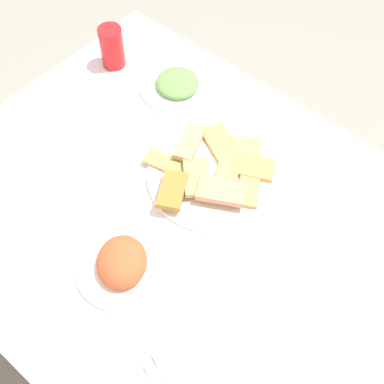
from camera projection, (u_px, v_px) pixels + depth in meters
ground_plane at (182, 324)px, 1.86m from camera, size 6.00×6.00×0.00m
dining_table at (179, 229)px, 1.33m from camera, size 1.19×0.95×0.71m
pide_platter at (213, 173)px, 1.32m from camera, size 0.32×0.33×0.05m
salad_plate_greens at (122, 263)px, 1.18m from camera, size 0.21×0.21×0.07m
salad_plate_rice at (178, 85)px, 1.49m from camera, size 0.21×0.21×0.04m
soda_can at (112, 47)px, 1.51m from camera, size 0.09×0.09×0.12m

